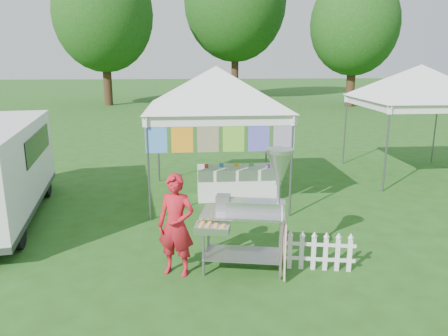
{
  "coord_description": "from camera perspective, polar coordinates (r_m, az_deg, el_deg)",
  "views": [
    {
      "loc": [
        -0.61,
        -6.28,
        3.19
      ],
      "look_at": [
        0.05,
        1.89,
        1.1
      ],
      "focal_mm": 35.0,
      "sensor_mm": 36.0,
      "label": 1
    }
  ],
  "objects": [
    {
      "name": "canopy_main",
      "position": [
        9.79,
        -1.06,
        13.12
      ],
      "size": [
        4.24,
        4.24,
        3.45
      ],
      "color": "#59595E",
      "rests_on": "ground"
    },
    {
      "name": "ground",
      "position": [
        7.07,
        0.87,
        -12.53
      ],
      "size": [
        120.0,
        120.0,
        0.0
      ],
      "primitive_type": "plane",
      "color": "#254C15",
      "rests_on": "ground"
    },
    {
      "name": "tree_left",
      "position": [
        30.86,
        -15.5,
        18.75
      ],
      "size": [
        6.4,
        6.4,
        9.53
      ],
      "color": "#322212",
      "rests_on": "ground"
    },
    {
      "name": "canopy_right",
      "position": [
        12.83,
        24.42,
        12.19
      ],
      "size": [
        4.24,
        4.24,
        3.45
      ],
      "color": "#59595E",
      "rests_on": "ground"
    },
    {
      "name": "tree_right",
      "position": [
        30.27,
        16.71,
        17.52
      ],
      "size": [
        5.6,
        5.6,
        8.42
      ],
      "color": "#322212",
      "rests_on": "ground"
    },
    {
      "name": "tree_mid",
      "position": [
        34.69,
        1.48,
        20.85
      ],
      "size": [
        7.6,
        7.6,
        11.52
      ],
      "color": "#322212",
      "rests_on": "ground"
    },
    {
      "name": "vendor",
      "position": [
        6.54,
        -6.28,
        -7.43
      ],
      "size": [
        0.66,
        0.54,
        1.56
      ],
      "primitive_type": "imported",
      "rotation": [
        0.0,
        0.0,
        -0.35
      ],
      "color": "red",
      "rests_on": "ground"
    },
    {
      "name": "picket_fence",
      "position": [
        6.94,
        12.37,
        -10.76
      ],
      "size": [
        1.06,
        0.23,
        0.56
      ],
      "rotation": [
        0.0,
        0.0,
        -0.19
      ],
      "color": "white",
      "rests_on": "ground"
    },
    {
      "name": "display_table",
      "position": [
        10.12,
        1.66,
        -1.88
      ],
      "size": [
        1.8,
        0.7,
        0.74
      ],
      "primitive_type": "cube",
      "color": "white",
      "rests_on": "ground"
    },
    {
      "name": "donut_cart",
      "position": [
        6.47,
        4.33,
        -4.35
      ],
      "size": [
        1.5,
        0.93,
        1.91
      ],
      "rotation": [
        0.0,
        0.0,
        -0.19
      ],
      "color": "gray",
      "rests_on": "ground"
    }
  ]
}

